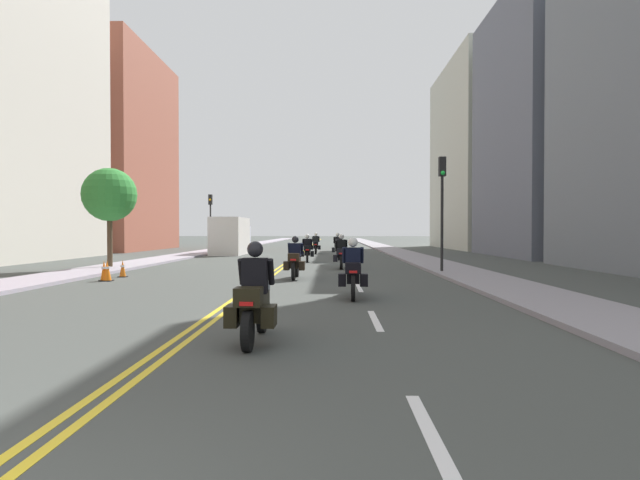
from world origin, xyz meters
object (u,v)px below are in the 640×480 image
(motorcycle_5, at_px, (338,247))
(traffic_light_far, at_px, (210,213))
(motorcycle_4, at_px, (307,251))
(traffic_cone_0, at_px, (107,271))
(street_tree_0, at_px, (109,195))
(motorcycle_1, at_px, (353,273))
(motorcycle_6, at_px, (316,245))
(traffic_cone_1, at_px, (104,271))
(motorcycle_0, at_px, (254,302))
(motorcycle_3, at_px, (341,255))
(parked_truck, at_px, (231,238))
(traffic_light_near, at_px, (442,194))
(traffic_cone_2, at_px, (123,269))
(motorcycle_2, at_px, (295,261))

(motorcycle_5, bearing_deg, traffic_light_far, 153.59)
(motorcycle_4, height_order, traffic_cone_0, motorcycle_4)
(motorcycle_4, xyz_separation_m, street_tree_0, (-8.99, -5.79, 2.81))
(motorcycle_1, relative_size, traffic_cone_0, 3.08)
(motorcycle_4, relative_size, traffic_cone_0, 2.84)
(motorcycle_5, xyz_separation_m, motorcycle_6, (-1.64, 5.08, -0.00))
(street_tree_0, bearing_deg, motorcycle_1, -43.33)
(motorcycle_1, bearing_deg, traffic_cone_1, 154.14)
(motorcycle_5, xyz_separation_m, street_tree_0, (-10.80, -11.37, 2.79))
(motorcycle_6, relative_size, traffic_light_far, 0.50)
(motorcycle_0, bearing_deg, traffic_cone_1, 124.68)
(motorcycle_3, bearing_deg, traffic_light_far, 123.03)
(traffic_cone_1, height_order, street_tree_0, street_tree_0)
(motorcycle_0, relative_size, parked_truck, 0.32)
(motorcycle_0, xyz_separation_m, street_tree_0, (-9.16, 15.98, 2.81))
(motorcycle_1, height_order, traffic_light_far, traffic_light_far)
(motorcycle_5, xyz_separation_m, traffic_cone_0, (-8.41, -17.21, -0.30))
(motorcycle_6, bearing_deg, traffic_cone_1, -107.65)
(traffic_cone_1, height_order, traffic_light_near, traffic_light_near)
(parked_truck, bearing_deg, traffic_cone_2, -91.09)
(motorcycle_4, relative_size, traffic_cone_1, 2.91)
(traffic_cone_0, bearing_deg, motorcycle_1, -27.70)
(motorcycle_3, distance_m, motorcycle_5, 10.85)
(motorcycle_1, relative_size, street_tree_0, 0.49)
(traffic_cone_2, bearing_deg, motorcycle_0, -59.76)
(street_tree_0, distance_m, parked_truck, 16.19)
(motorcycle_1, xyz_separation_m, traffic_light_far, (-10.07, 26.92, 2.54))
(motorcycle_0, relative_size, street_tree_0, 0.44)
(motorcycle_1, xyz_separation_m, motorcycle_2, (-1.92, 5.44, -0.01))
(motorcycle_4, relative_size, traffic_cone_2, 3.20)
(motorcycle_2, xyz_separation_m, traffic_cone_0, (-6.64, -0.94, -0.29))
(traffic_cone_2, distance_m, traffic_light_near, 13.15)
(motorcycle_4, distance_m, motorcycle_6, 10.66)
(motorcycle_5, bearing_deg, motorcycle_6, 109.17)
(motorcycle_5, height_order, traffic_light_far, traffic_light_far)
(motorcycle_1, xyz_separation_m, motorcycle_3, (-0.10, 10.86, -0.01))
(motorcycle_3, height_order, traffic_light_far, traffic_light_far)
(traffic_light_far, bearing_deg, street_tree_0, -93.07)
(motorcycle_3, distance_m, motorcycle_6, 16.01)
(motorcycle_2, height_order, motorcycle_4, motorcycle_4)
(motorcycle_0, bearing_deg, traffic_cone_2, 120.89)
(motorcycle_5, relative_size, street_tree_0, 0.45)
(motorcycle_5, bearing_deg, traffic_cone_0, -114.72)
(traffic_cone_1, bearing_deg, motorcycle_1, -27.83)
(traffic_cone_2, bearing_deg, traffic_cone_0, -86.79)
(motorcycle_3, bearing_deg, traffic_light_near, -34.25)
(traffic_cone_2, height_order, traffic_light_near, traffic_light_near)
(motorcycle_2, xyz_separation_m, traffic_cone_2, (-6.73, 0.67, -0.34))
(street_tree_0, bearing_deg, traffic_light_far, 86.93)
(motorcycle_0, relative_size, motorcycle_1, 0.90)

